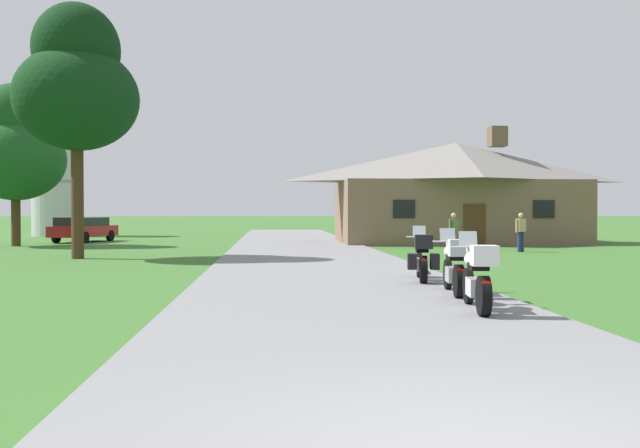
{
  "coord_description": "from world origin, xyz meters",
  "views": [
    {
      "loc": [
        -1.4,
        -4.31,
        1.7
      ],
      "look_at": [
        0.66,
        23.57,
        1.2
      ],
      "focal_mm": 37.81,
      "sensor_mm": 36.0,
      "label": 1
    }
  ],
  "objects_px": {
    "tree_left_near": "(77,85)",
    "metal_silo_distant": "(57,176)",
    "tree_left_far": "(15,147)",
    "bystander_olive_shirt_beside_signpost": "(454,230)",
    "parked_red_suv_far_left": "(83,228)",
    "motorcycle_white_second_in_row": "(454,266)",
    "bystander_tan_shirt_near_lodge": "(521,230)",
    "motorcycle_white_nearest_to_camera": "(477,277)",
    "motorcycle_white_farthest_in_row": "(422,258)"
  },
  "relations": [
    {
      "from": "bystander_olive_shirt_beside_signpost",
      "to": "motorcycle_white_second_in_row",
      "type": "bearing_deg",
      "value": -139.32
    },
    {
      "from": "bystander_olive_shirt_beside_signpost",
      "to": "motorcycle_white_nearest_to_camera",
      "type": "bearing_deg",
      "value": -138.15
    },
    {
      "from": "motorcycle_white_nearest_to_camera",
      "to": "metal_silo_distant",
      "type": "bearing_deg",
      "value": 123.21
    },
    {
      "from": "tree_left_near",
      "to": "parked_red_suv_far_left",
      "type": "relative_size",
      "value": 1.89
    },
    {
      "from": "motorcycle_white_nearest_to_camera",
      "to": "tree_left_far",
      "type": "distance_m",
      "value": 28.92
    },
    {
      "from": "tree_left_far",
      "to": "metal_silo_distant",
      "type": "height_order",
      "value": "metal_silo_distant"
    },
    {
      "from": "metal_silo_distant",
      "to": "tree_left_near",
      "type": "bearing_deg",
      "value": -71.25
    },
    {
      "from": "tree_left_far",
      "to": "motorcycle_white_second_in_row",
      "type": "bearing_deg",
      "value": -52.66
    },
    {
      "from": "metal_silo_distant",
      "to": "parked_red_suv_far_left",
      "type": "height_order",
      "value": "metal_silo_distant"
    },
    {
      "from": "motorcycle_white_farthest_in_row",
      "to": "metal_silo_distant",
      "type": "bearing_deg",
      "value": 128.2
    },
    {
      "from": "motorcycle_white_second_in_row",
      "to": "motorcycle_white_nearest_to_camera",
      "type": "bearing_deg",
      "value": -89.38
    },
    {
      "from": "motorcycle_white_second_in_row",
      "to": "motorcycle_white_farthest_in_row",
      "type": "height_order",
      "value": "same"
    },
    {
      "from": "motorcycle_white_nearest_to_camera",
      "to": "motorcycle_white_second_in_row",
      "type": "relative_size",
      "value": 1.0
    },
    {
      "from": "tree_left_far",
      "to": "metal_silo_distant",
      "type": "bearing_deg",
      "value": 99.62
    },
    {
      "from": "motorcycle_white_second_in_row",
      "to": "motorcycle_white_farthest_in_row",
      "type": "distance_m",
      "value": 2.54
    },
    {
      "from": "motorcycle_white_second_in_row",
      "to": "tree_left_far",
      "type": "height_order",
      "value": "tree_left_far"
    },
    {
      "from": "motorcycle_white_nearest_to_camera",
      "to": "metal_silo_distant",
      "type": "height_order",
      "value": "metal_silo_distant"
    },
    {
      "from": "bystander_tan_shirt_near_lodge",
      "to": "parked_red_suv_far_left",
      "type": "xyz_separation_m",
      "value": [
        -21.19,
        10.91,
        -0.15
      ]
    },
    {
      "from": "motorcycle_white_nearest_to_camera",
      "to": "motorcycle_white_farthest_in_row",
      "type": "distance_m",
      "value": 4.8
    },
    {
      "from": "motorcycle_white_farthest_in_row",
      "to": "bystander_tan_shirt_near_lodge",
      "type": "distance_m",
      "value": 14.14
    },
    {
      "from": "tree_left_far",
      "to": "motorcycle_white_farthest_in_row",
      "type": "bearing_deg",
      "value": -49.25
    },
    {
      "from": "bystander_olive_shirt_beside_signpost",
      "to": "motorcycle_white_farthest_in_row",
      "type": "bearing_deg",
      "value": -142.53
    },
    {
      "from": "bystander_tan_shirt_near_lodge",
      "to": "tree_left_far",
      "type": "distance_m",
      "value": 24.56
    },
    {
      "from": "motorcycle_white_second_in_row",
      "to": "bystander_olive_shirt_beside_signpost",
      "type": "bearing_deg",
      "value": 81.26
    },
    {
      "from": "tree_left_near",
      "to": "metal_silo_distant",
      "type": "bearing_deg",
      "value": 108.75
    },
    {
      "from": "bystander_tan_shirt_near_lodge",
      "to": "bystander_olive_shirt_beside_signpost",
      "type": "bearing_deg",
      "value": -28.11
    },
    {
      "from": "motorcycle_white_nearest_to_camera",
      "to": "tree_left_far",
      "type": "bearing_deg",
      "value": 131.44
    },
    {
      "from": "motorcycle_white_second_in_row",
      "to": "metal_silo_distant",
      "type": "distance_m",
      "value": 40.5
    },
    {
      "from": "bystander_tan_shirt_near_lodge",
      "to": "parked_red_suv_far_left",
      "type": "height_order",
      "value": "bystander_tan_shirt_near_lodge"
    },
    {
      "from": "motorcycle_white_nearest_to_camera",
      "to": "bystander_tan_shirt_near_lodge",
      "type": "distance_m",
      "value": 18.51
    },
    {
      "from": "tree_left_near",
      "to": "bystander_tan_shirt_near_lodge",
      "type": "bearing_deg",
      "value": 9.29
    },
    {
      "from": "bystander_tan_shirt_near_lodge",
      "to": "bystander_olive_shirt_beside_signpost",
      "type": "height_order",
      "value": "same"
    },
    {
      "from": "tree_left_near",
      "to": "motorcycle_white_farthest_in_row",
      "type": "bearing_deg",
      "value": -41.46
    },
    {
      "from": "tree_left_far",
      "to": "parked_red_suv_far_left",
      "type": "distance_m",
      "value": 6.34
    },
    {
      "from": "bystander_tan_shirt_near_lodge",
      "to": "tree_left_far",
      "type": "height_order",
      "value": "tree_left_far"
    },
    {
      "from": "tree_left_far",
      "to": "motorcycle_white_nearest_to_camera",
      "type": "bearing_deg",
      "value": -55.78
    },
    {
      "from": "motorcycle_white_second_in_row",
      "to": "parked_red_suv_far_left",
      "type": "height_order",
      "value": "parked_red_suv_far_left"
    },
    {
      "from": "tree_left_near",
      "to": "metal_silo_distant",
      "type": "distance_m",
      "value": 25.24
    },
    {
      "from": "tree_left_near",
      "to": "parked_red_suv_far_left",
      "type": "bearing_deg",
      "value": 104.35
    },
    {
      "from": "motorcycle_white_farthest_in_row",
      "to": "metal_silo_distant",
      "type": "distance_m",
      "value": 38.25
    },
    {
      "from": "motorcycle_white_second_in_row",
      "to": "tree_left_far",
      "type": "distance_m",
      "value": 27.25
    },
    {
      "from": "bystander_olive_shirt_beside_signpost",
      "to": "parked_red_suv_far_left",
      "type": "xyz_separation_m",
      "value": [
        -18.38,
        10.52,
        -0.15
      ]
    },
    {
      "from": "motorcycle_white_farthest_in_row",
      "to": "bystander_olive_shirt_beside_signpost",
      "type": "relative_size",
      "value": 1.25
    },
    {
      "from": "motorcycle_white_farthest_in_row",
      "to": "tree_left_far",
      "type": "distance_m",
      "value": 25.26
    },
    {
      "from": "tree_left_near",
      "to": "parked_red_suv_far_left",
      "type": "xyz_separation_m",
      "value": [
        -3.53,
        13.8,
        -5.55
      ]
    },
    {
      "from": "tree_left_far",
      "to": "tree_left_near",
      "type": "bearing_deg",
      "value": -59.22
    },
    {
      "from": "motorcycle_white_farthest_in_row",
      "to": "metal_silo_distant",
      "type": "relative_size",
      "value": 0.24
    },
    {
      "from": "motorcycle_white_second_in_row",
      "to": "bystander_olive_shirt_beside_signpost",
      "type": "relative_size",
      "value": 1.25
    },
    {
      "from": "parked_red_suv_far_left",
      "to": "bystander_olive_shirt_beside_signpost",
      "type": "bearing_deg",
      "value": -15.19
    },
    {
      "from": "motorcycle_white_second_in_row",
      "to": "tree_left_near",
      "type": "height_order",
      "value": "tree_left_near"
    }
  ]
}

